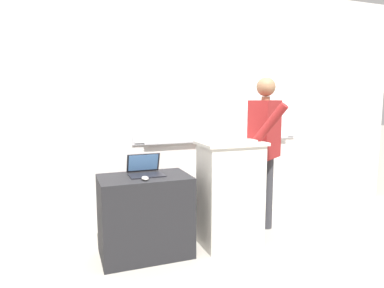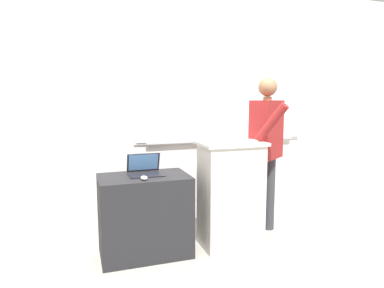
{
  "view_description": "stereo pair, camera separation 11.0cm",
  "coord_description": "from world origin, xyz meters",
  "views": [
    {
      "loc": [
        -1.19,
        -2.59,
        1.47
      ],
      "look_at": [
        -0.04,
        0.47,
        1.03
      ],
      "focal_mm": 32.0,
      "sensor_mm": 36.0,
      "label": 1
    },
    {
      "loc": [
        -1.09,
        -2.63,
        1.47
      ],
      "look_at": [
        -0.04,
        0.47,
        1.03
      ],
      "focal_mm": 32.0,
      "sensor_mm": 36.0,
      "label": 2
    }
  ],
  "objects": [
    {
      "name": "wireless_keyboard",
      "position": [
        0.35,
        0.31,
        1.06
      ],
      "size": [
        0.41,
        0.14,
        0.02
      ],
      "color": "beige",
      "rests_on": "lectern_podium"
    },
    {
      "name": "side_desk",
      "position": [
        -0.52,
        0.45,
        0.38
      ],
      "size": [
        0.83,
        0.52,
        0.76
      ],
      "color": "black",
      "rests_on": "ground_plane"
    },
    {
      "name": "computer_mouse_by_laptop",
      "position": [
        -0.55,
        0.29,
        0.78
      ],
      "size": [
        0.06,
        0.1,
        0.03
      ],
      "color": "silver",
      "rests_on": "side_desk"
    },
    {
      "name": "back_wall",
      "position": [
        0.02,
        1.21,
        1.39
      ],
      "size": [
        6.4,
        0.17,
        2.77
      ],
      "color": "silver",
      "rests_on": "ground_plane"
    },
    {
      "name": "person_presenter",
      "position": [
        0.83,
        0.56,
        0.98
      ],
      "size": [
        0.58,
        0.72,
        1.69
      ],
      "rotation": [
        0.0,
        0.0,
        0.61
      ],
      "color": "#333338",
      "rests_on": "ground_plane"
    },
    {
      "name": "lectern_podium",
      "position": [
        0.33,
        0.37,
        0.53
      ],
      "size": [
        0.63,
        0.43,
        1.05
      ],
      "color": "beige",
      "rests_on": "ground_plane"
    },
    {
      "name": "laptop",
      "position": [
        -0.5,
        0.53,
        0.82
      ],
      "size": [
        0.32,
        0.28,
        0.19
      ],
      "color": "black",
      "rests_on": "side_desk"
    },
    {
      "name": "ground_plane",
      "position": [
        0.0,
        0.0,
        0.0
      ],
      "size": [
        30.0,
        30.0,
        0.0
      ],
      "primitive_type": "plane",
      "color": "gray"
    }
  ]
}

